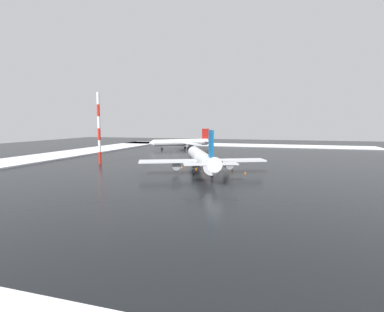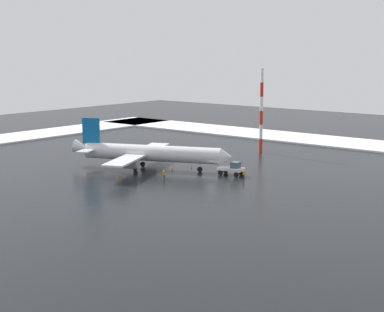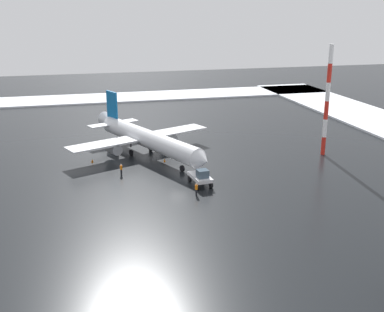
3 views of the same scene
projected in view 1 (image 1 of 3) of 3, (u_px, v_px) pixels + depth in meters
name	position (u px, v px, depth m)	size (l,w,h in m)	color
ground_plane	(204.00, 164.00, 76.39)	(240.00, 240.00, 0.00)	black
snow_bank_far	(45.00, 157.00, 90.73)	(152.00, 16.00, 0.39)	white
snow_bank_left	(240.00, 145.00, 140.12)	(14.00, 116.00, 0.39)	white
airplane_far_rear	(201.00, 158.00, 63.07)	(29.79, 25.26, 9.31)	silver
airplane_parked_starboard	(183.00, 142.00, 120.85)	(20.70, 22.85, 8.16)	white
pushback_tug	(198.00, 158.00, 79.54)	(4.80, 2.71, 2.50)	silver
ground_crew_mid_apron	(207.00, 158.00, 82.47)	(0.36, 0.36, 1.71)	black
ground_crew_beside_wing	(232.00, 164.00, 69.90)	(0.36, 0.36, 1.71)	black
antenna_mast	(99.00, 128.00, 76.83)	(0.70, 0.70, 18.28)	red
traffic_cone_near_nose	(245.00, 173.00, 62.00)	(0.36, 0.36, 0.55)	orange
traffic_cone_mid_line	(182.00, 167.00, 70.24)	(0.36, 0.36, 0.55)	orange
traffic_cone_wingtip_side	(196.00, 168.00, 67.70)	(0.36, 0.36, 0.55)	orange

